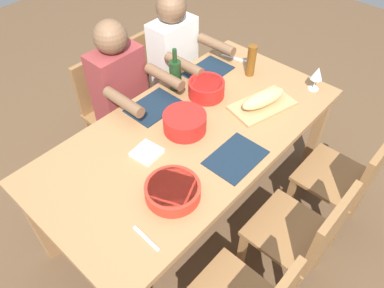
% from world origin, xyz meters
% --- Properties ---
extents(ground_plane, '(8.00, 8.00, 0.00)m').
position_xyz_m(ground_plane, '(0.00, 0.00, 0.00)').
color(ground_plane, brown).
extents(dining_table, '(1.90, 0.96, 0.74)m').
position_xyz_m(dining_table, '(0.00, 0.00, 0.66)').
color(dining_table, '#9E7044').
rests_on(dining_table, ground_plane).
extents(chair_near_center, '(0.40, 0.40, 0.85)m').
position_xyz_m(chair_near_center, '(0.00, -0.80, 0.48)').
color(chair_near_center, olive).
rests_on(chair_near_center, ground_plane).
extents(diner_near_center, '(0.41, 0.53, 1.20)m').
position_xyz_m(diner_near_center, '(0.00, -0.62, 0.70)').
color(diner_near_center, '#2D2D38').
rests_on(diner_near_center, ground_plane).
extents(chair_near_left, '(0.40, 0.40, 0.85)m').
position_xyz_m(chair_near_left, '(-0.52, -0.80, 0.48)').
color(chair_near_left, olive).
rests_on(chair_near_left, ground_plane).
extents(diner_near_left, '(0.41, 0.53, 1.20)m').
position_xyz_m(diner_near_left, '(-0.52, -0.62, 0.70)').
color(diner_near_left, '#2D2D38').
rests_on(diner_near_left, ground_plane).
extents(chair_far_center, '(0.40, 0.40, 0.85)m').
position_xyz_m(chair_far_center, '(0.00, 0.80, 0.48)').
color(chair_far_center, olive).
rests_on(chair_far_center, ground_plane).
extents(chair_far_left, '(0.40, 0.40, 0.85)m').
position_xyz_m(chair_far_left, '(-0.52, 0.80, 0.48)').
color(chair_far_left, olive).
rests_on(chair_far_left, ground_plane).
extents(serving_bowl_pasta, '(0.25, 0.25, 0.11)m').
position_xyz_m(serving_bowl_pasta, '(0.02, -0.04, 0.80)').
color(serving_bowl_pasta, red).
rests_on(serving_bowl_pasta, dining_table).
extents(serving_bowl_salad, '(0.23, 0.23, 0.11)m').
position_xyz_m(serving_bowl_salad, '(-0.31, -0.15, 0.80)').
color(serving_bowl_salad, red).
rests_on(serving_bowl_salad, dining_table).
extents(serving_bowl_greens, '(0.28, 0.28, 0.07)m').
position_xyz_m(serving_bowl_greens, '(0.41, 0.24, 0.78)').
color(serving_bowl_greens, red).
rests_on(serving_bowl_greens, dining_table).
extents(cutting_board, '(0.44, 0.31, 0.02)m').
position_xyz_m(cutting_board, '(-0.45, 0.18, 0.75)').
color(cutting_board, tan).
rests_on(cutting_board, dining_table).
extents(bread_loaf, '(0.34, 0.19, 0.09)m').
position_xyz_m(bread_loaf, '(-0.45, 0.18, 0.81)').
color(bread_loaf, tan).
rests_on(bread_loaf, cutting_board).
extents(wine_bottle, '(0.08, 0.08, 0.29)m').
position_xyz_m(wine_bottle, '(-0.23, -0.36, 0.85)').
color(wine_bottle, '#193819').
rests_on(wine_bottle, dining_table).
extents(beer_bottle, '(0.06, 0.06, 0.22)m').
position_xyz_m(beer_bottle, '(-0.69, -0.08, 0.85)').
color(beer_bottle, brown).
rests_on(beer_bottle, dining_table).
extents(wine_glass, '(0.08, 0.08, 0.17)m').
position_xyz_m(wine_glass, '(-0.83, 0.32, 0.86)').
color(wine_glass, silver).
rests_on(wine_glass, dining_table).
extents(placemat_near_center, '(0.32, 0.23, 0.01)m').
position_xyz_m(placemat_near_center, '(0.00, -0.32, 0.74)').
color(placemat_near_center, '#142333').
rests_on(placemat_near_center, dining_table).
extents(placemat_near_left, '(0.32, 0.23, 0.01)m').
position_xyz_m(placemat_near_left, '(-0.52, -0.32, 0.74)').
color(placemat_near_left, '#142333').
rests_on(placemat_near_left, dining_table).
extents(placemat_far_center, '(0.32, 0.23, 0.01)m').
position_xyz_m(placemat_far_center, '(0.00, 0.32, 0.74)').
color(placemat_far_center, '#142333').
rests_on(placemat_far_center, dining_table).
extents(fork_far_right, '(0.02, 0.17, 0.01)m').
position_xyz_m(fork_far_right, '(0.66, 0.32, 0.74)').
color(fork_far_right, silver).
rests_on(fork_far_right, dining_table).
extents(carving_knife, '(0.08, 0.23, 0.01)m').
position_xyz_m(carving_knife, '(-0.78, -0.27, 0.74)').
color(carving_knife, silver).
rests_on(carving_knife, dining_table).
extents(napkin_stack, '(0.15, 0.15, 0.02)m').
position_xyz_m(napkin_stack, '(0.30, -0.06, 0.75)').
color(napkin_stack, white).
rests_on(napkin_stack, dining_table).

